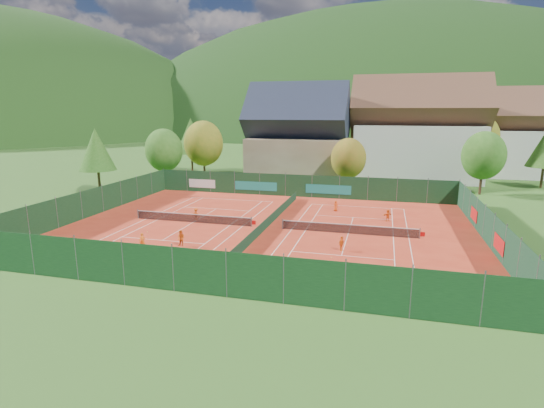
% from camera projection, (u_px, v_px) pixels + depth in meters
% --- Properties ---
extents(ground, '(600.00, 600.00, 0.00)m').
position_uv_depth(ground, '(267.00, 228.00, 42.11)').
color(ground, '#2A541A').
rests_on(ground, ground).
extents(clay_pad, '(40.00, 32.00, 0.01)m').
position_uv_depth(clay_pad, '(267.00, 228.00, 42.11)').
color(clay_pad, '#B22F1A').
rests_on(clay_pad, ground).
extents(court_markings_left, '(11.03, 23.83, 0.00)m').
position_uv_depth(court_markings_left, '(193.00, 222.00, 44.09)').
color(court_markings_left, white).
rests_on(court_markings_left, ground).
extents(court_markings_right, '(11.03, 23.83, 0.00)m').
position_uv_depth(court_markings_right, '(348.00, 234.00, 40.12)').
color(court_markings_right, white).
rests_on(court_markings_right, ground).
extents(tennis_net_left, '(13.30, 0.10, 1.02)m').
position_uv_depth(tennis_net_left, '(194.00, 218.00, 43.95)').
color(tennis_net_left, '#59595B').
rests_on(tennis_net_left, ground).
extents(tennis_net_right, '(13.30, 0.10, 1.02)m').
position_uv_depth(tennis_net_right, '(350.00, 229.00, 39.97)').
color(tennis_net_right, '#59595B').
rests_on(tennis_net_right, ground).
extents(court_divider, '(0.03, 28.80, 1.00)m').
position_uv_depth(court_divider, '(267.00, 223.00, 42.00)').
color(court_divider, '#12331E').
rests_on(court_divider, ground).
extents(fence_north, '(40.00, 0.10, 3.00)m').
position_uv_depth(fence_north, '(295.00, 186.00, 57.00)').
color(fence_north, '#153A1E').
rests_on(fence_north, ground).
extents(fence_south, '(40.00, 0.04, 3.00)m').
position_uv_depth(fence_south, '(199.00, 272.00, 26.68)').
color(fence_south, '#163C1C').
rests_on(fence_south, ground).
extents(fence_west, '(0.04, 32.00, 3.00)m').
position_uv_depth(fence_west, '(92.00, 202.00, 46.76)').
color(fence_west, '#13361A').
rests_on(fence_west, ground).
extents(fence_east, '(0.09, 32.00, 3.00)m').
position_uv_depth(fence_east, '(488.00, 227.00, 36.86)').
color(fence_east, '#12331F').
rests_on(fence_east, ground).
extents(chalet, '(16.20, 12.00, 16.00)m').
position_uv_depth(chalet, '(298.00, 140.00, 69.73)').
color(chalet, tan).
rests_on(chalet, ground).
extents(hotel_block_a, '(21.60, 11.00, 17.25)m').
position_uv_depth(hotel_block_a, '(417.00, 135.00, 70.51)').
color(hotel_block_a, silver).
rests_on(hotel_block_a, ground).
extents(hotel_block_b, '(17.28, 10.00, 15.50)m').
position_uv_depth(hotel_block_b, '(497.00, 138.00, 74.75)').
color(hotel_block_b, silver).
rests_on(hotel_block_b, ground).
extents(tree_west_front, '(5.72, 5.72, 8.69)m').
position_uv_depth(tree_west_front, '(164.00, 150.00, 65.29)').
color(tree_west_front, '#432918').
rests_on(tree_west_front, ground).
extents(tree_west_mid, '(6.44, 6.44, 9.78)m').
position_uv_depth(tree_west_mid, '(204.00, 143.00, 69.81)').
color(tree_west_mid, '#462E19').
rests_on(tree_west_mid, ground).
extents(tree_west_back, '(5.60, 5.60, 10.00)m').
position_uv_depth(tree_west_back, '(191.00, 136.00, 78.71)').
color(tree_west_back, '#412917').
rests_on(tree_west_back, ground).
extents(tree_center, '(5.01, 5.01, 7.60)m').
position_uv_depth(tree_center, '(348.00, 158.00, 60.36)').
color(tree_center, '#4B311B').
rests_on(tree_center, ground).
extents(tree_east_front, '(5.72, 5.72, 8.69)m').
position_uv_depth(tree_east_front, '(484.00, 156.00, 57.62)').
color(tree_east_front, '#452818').
rests_on(tree_east_front, ground).
extents(tree_west_side, '(5.04, 5.04, 9.00)m').
position_uv_depth(tree_west_side, '(96.00, 149.00, 59.08)').
color(tree_west_side, '#462E19').
rests_on(tree_west_side, ground).
extents(tree_east_back, '(7.15, 7.15, 10.86)m').
position_uv_depth(tree_east_back, '(477.00, 138.00, 71.94)').
color(tree_east_back, '#472919').
rests_on(tree_east_back, ground).
extents(mountain_backdrop, '(820.00, 530.00, 242.00)m').
position_uv_depth(mountain_backdrop, '(411.00, 194.00, 264.01)').
color(mountain_backdrop, black).
rests_on(mountain_backdrop, ground).
extents(ball_hopper, '(0.34, 0.34, 0.80)m').
position_uv_depth(ball_hopper, '(364.00, 279.00, 27.88)').
color(ball_hopper, slate).
rests_on(ball_hopper, ground).
extents(loose_ball_0, '(0.07, 0.07, 0.07)m').
position_uv_depth(loose_ball_0, '(148.00, 232.00, 40.60)').
color(loose_ball_0, '#CCD833').
rests_on(loose_ball_0, ground).
extents(loose_ball_1, '(0.07, 0.07, 0.07)m').
position_uv_depth(loose_ball_1, '(332.00, 257.00, 33.57)').
color(loose_ball_1, '#CCD833').
rests_on(loose_ball_1, ground).
extents(loose_ball_2, '(0.07, 0.07, 0.07)m').
position_uv_depth(loose_ball_2, '(274.00, 216.00, 46.48)').
color(loose_ball_2, '#CCD833').
rests_on(loose_ball_2, ground).
extents(player_left_near, '(0.57, 0.44, 1.40)m').
position_uv_depth(player_left_near, '(142.00, 241.00, 35.52)').
color(player_left_near, orange).
rests_on(player_left_near, ground).
extents(player_left_mid, '(0.74, 0.60, 1.41)m').
position_uv_depth(player_left_mid, '(181.00, 238.00, 36.29)').
color(player_left_mid, '#D05612').
rests_on(player_left_mid, ground).
extents(player_left_far, '(0.90, 0.53, 1.36)m').
position_uv_depth(player_left_far, '(196.00, 214.00, 44.77)').
color(player_left_far, '#F25615').
rests_on(player_left_far, ground).
extents(player_right_near, '(0.60, 0.79, 1.25)m').
position_uv_depth(player_right_near, '(341.00, 244.00, 35.14)').
color(player_right_near, orange).
rests_on(player_right_near, ground).
extents(player_right_far_a, '(0.65, 0.49, 1.22)m').
position_uv_depth(player_right_far_a, '(336.00, 206.00, 48.98)').
color(player_right_far_a, '#D84713').
rests_on(player_right_far_a, ground).
extents(player_right_far_b, '(1.15, 1.03, 1.26)m').
position_uv_depth(player_right_far_b, '(388.00, 215.00, 44.52)').
color(player_right_far_b, '#E25514').
rests_on(player_right_far_b, ground).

